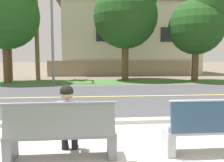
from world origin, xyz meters
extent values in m
plane|color=#665B4C|center=(0.00, 8.00, 0.00)|extent=(140.00, 140.00, 0.00)
cube|color=#B7B2A8|center=(0.00, 0.40, 0.01)|extent=(44.00, 3.60, 0.01)
cube|color=#ADA89E|center=(0.00, 2.35, 0.06)|extent=(44.00, 0.30, 0.11)
cube|color=#424247|center=(0.00, 6.50, 0.00)|extent=(52.00, 8.00, 0.01)
cube|color=#E0CC4C|center=(0.00, 6.50, 0.01)|extent=(48.00, 0.14, 0.01)
cube|color=#38702D|center=(0.00, 12.48, 0.01)|extent=(48.00, 2.80, 0.02)
cube|color=slate|center=(-2.16, 0.34, 0.23)|extent=(0.14, 0.40, 0.45)
cube|color=slate|center=(-0.49, 0.34, 0.23)|extent=(0.14, 0.40, 0.45)
cube|color=slate|center=(-1.33, 0.34, 0.42)|extent=(1.81, 0.44, 0.05)
cube|color=slate|center=(-1.33, 0.15, 0.71)|extent=(1.73, 0.12, 0.52)
cylinder|color=slate|center=(-1.33, 0.14, 0.99)|extent=(1.81, 0.04, 0.04)
cube|color=#9EA0A8|center=(0.49, 0.34, 0.23)|extent=(0.14, 0.40, 0.45)
cube|color=#9EA0A8|center=(1.33, 0.34, 0.42)|extent=(1.81, 0.44, 0.05)
cube|color=navy|center=(1.33, 0.15, 0.71)|extent=(1.73, 0.12, 0.52)
cylinder|color=#9EA0A8|center=(1.33, 0.14, 0.99)|extent=(1.81, 0.04, 0.04)
cylinder|color=black|center=(-1.32, 0.53, 0.51)|extent=(0.15, 0.42, 0.15)
cylinder|color=black|center=(-1.14, 0.53, 0.51)|extent=(0.15, 0.42, 0.15)
cylinder|color=black|center=(-1.32, 0.72, 0.21)|extent=(0.12, 0.12, 0.43)
cube|color=black|center=(-1.32, 0.80, 0.04)|extent=(0.09, 0.24, 0.07)
cylinder|color=black|center=(-1.14, 0.72, 0.21)|extent=(0.12, 0.12, 0.43)
cube|color=black|center=(-1.14, 0.80, 0.04)|extent=(0.09, 0.24, 0.07)
cube|color=gray|center=(-1.23, 0.34, 0.71)|extent=(0.34, 0.20, 0.52)
cylinder|color=gray|center=(-1.45, 0.36, 0.73)|extent=(0.09, 0.09, 0.46)
cylinder|color=gray|center=(-1.02, 0.36, 0.73)|extent=(0.09, 0.09, 0.46)
sphere|color=tan|center=(-1.23, 0.35, 1.10)|extent=(0.21, 0.21, 0.21)
sphere|color=black|center=(-1.23, 0.35, 1.14)|extent=(0.22, 0.22, 0.22)
cylinder|color=gray|center=(-3.25, 12.08, 3.47)|extent=(0.16, 0.16, 6.94)
cylinder|color=brown|center=(-6.28, 12.49, 1.37)|extent=(0.49, 0.49, 2.74)
sphere|color=#23561E|center=(-6.28, 12.49, 4.39)|extent=(4.39, 4.39, 4.39)
cylinder|color=brown|center=(1.71, 13.60, 1.44)|extent=(0.50, 0.50, 2.88)
sphere|color=#1E4719|center=(1.71, 13.60, 4.62)|extent=(4.62, 4.62, 4.62)
cylinder|color=brown|center=(6.37, 12.16, 1.17)|extent=(0.46, 0.46, 2.35)
sphere|color=#1E4719|center=(6.37, 12.16, 3.76)|extent=(3.76, 3.76, 3.76)
sphere|color=#1E4719|center=(6.84, 11.87, 4.88)|extent=(2.63, 2.63, 2.63)
cylinder|color=brown|center=(-6.59, 14.06, 4.47)|extent=(0.32, 0.32, 8.94)
cylinder|color=brown|center=(-4.74, 14.45, 4.01)|extent=(0.32, 0.32, 8.02)
cube|color=gray|center=(1.90, 17.63, 0.70)|extent=(13.00, 0.36, 1.40)
cube|color=beige|center=(3.17, 20.83, 3.40)|extent=(12.99, 6.40, 6.81)
cube|color=brown|center=(3.17, 20.83, 7.11)|extent=(14.03, 6.91, 0.60)
cube|color=#232833|center=(0.25, 17.60, 3.74)|extent=(1.10, 0.06, 1.30)
cube|color=#232833|center=(6.09, 17.60, 3.74)|extent=(1.10, 0.06, 1.30)
camera|label=1|loc=(-0.85, -3.52, 1.70)|focal=37.76mm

